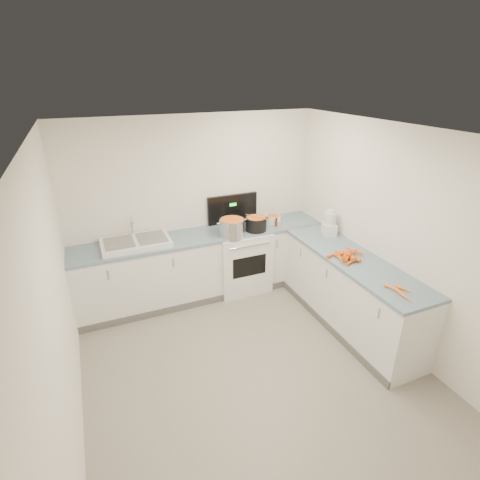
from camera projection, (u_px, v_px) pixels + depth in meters
name	position (u px, v px, depth m)	size (l,w,h in m)	color
floor	(254.00, 370.00, 4.09)	(3.50, 4.00, 0.00)	gray
ceiling	(259.00, 135.00, 3.07)	(3.50, 4.00, 0.00)	white
wall_back	(195.00, 206.00, 5.26)	(3.50, 2.50, 0.00)	white
wall_front	(424.00, 443.00, 1.90)	(3.50, 2.50, 0.00)	white
wall_left	(56.00, 311.00, 2.96)	(4.00, 2.50, 0.00)	white
wall_right	(397.00, 240.00, 4.20)	(4.00, 2.50, 0.00)	white
counter_back	(204.00, 265.00, 5.33)	(3.50, 0.62, 0.94)	white
counter_right	(350.00, 292.00, 4.67)	(0.62, 2.20, 0.94)	white
stove	(240.00, 258.00, 5.51)	(0.76, 0.65, 1.36)	white
sink	(136.00, 242.00, 4.80)	(0.86, 0.52, 0.31)	white
steel_pot	(232.00, 228.00, 5.07)	(0.34, 0.34, 0.25)	silver
black_pot	(256.00, 225.00, 5.23)	(0.30, 0.30, 0.21)	black
wooden_spoon	(256.00, 217.00, 5.19)	(0.01, 0.01, 0.33)	#AD7A47
mixing_bowl	(273.00, 219.00, 5.53)	(0.22, 0.22, 0.10)	white
extract_bottle	(276.00, 223.00, 5.39)	(0.04, 0.04, 0.10)	#593319
spice_jar	(279.00, 224.00, 5.38)	(0.05, 0.05, 0.08)	#E5B266
food_processor	(330.00, 224.00, 5.09)	(0.23, 0.25, 0.35)	white
carrot_pile	(347.00, 256.00, 4.46)	(0.43, 0.38, 0.10)	orange
peeled_carrots	(401.00, 292.00, 3.75)	(0.19, 0.36, 0.04)	orange
peelings	(120.00, 242.00, 4.73)	(0.23, 0.26, 0.01)	tan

